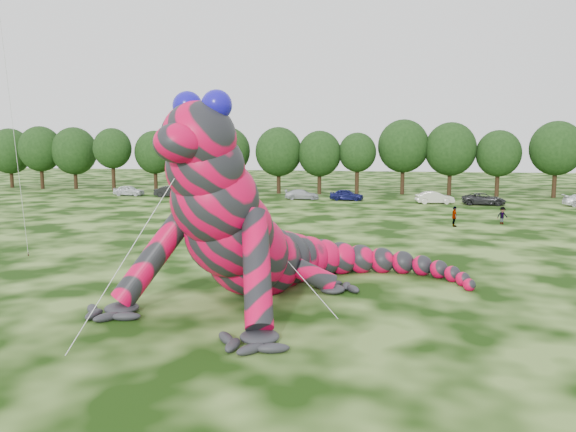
# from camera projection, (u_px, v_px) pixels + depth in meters

# --- Properties ---
(ground) EXTENTS (240.00, 240.00, 0.00)m
(ground) POSITION_uv_depth(u_px,v_px,m) (256.00, 320.00, 23.57)
(ground) COLOR #16330A
(ground) RESTS_ON ground
(inflatable_gecko) EXTENTS (21.73, 23.53, 9.58)m
(inflatable_gecko) POSITION_uv_depth(u_px,v_px,m) (263.00, 197.00, 27.39)
(inflatable_gecko) COLOR #D8043B
(inflatable_gecko) RESTS_ON ground
(tree_0) EXTENTS (6.91, 6.22, 9.51)m
(tree_0) POSITION_uv_depth(u_px,v_px,m) (10.00, 158.00, 90.21)
(tree_0) COLOR black
(tree_0) RESTS_ON ground
(tree_1) EXTENTS (6.74, 6.07, 9.81)m
(tree_1) POSITION_uv_depth(u_px,v_px,m) (41.00, 158.00, 87.96)
(tree_1) COLOR black
(tree_1) RESTS_ON ground
(tree_2) EXTENTS (7.04, 6.34, 9.64)m
(tree_2) POSITION_uv_depth(u_px,v_px,m) (75.00, 158.00, 87.74)
(tree_2) COLOR black
(tree_2) RESTS_ON ground
(tree_3) EXTENTS (5.81, 5.23, 9.44)m
(tree_3) POSITION_uv_depth(u_px,v_px,m) (113.00, 159.00, 84.83)
(tree_3) COLOR black
(tree_3) RESTS_ON ground
(tree_4) EXTENTS (6.22, 5.60, 9.06)m
(tree_4) POSITION_uv_depth(u_px,v_px,m) (155.00, 161.00, 85.41)
(tree_4) COLOR black
(tree_4) RESTS_ON ground
(tree_5) EXTENTS (7.16, 6.44, 9.80)m
(tree_5) POSITION_uv_depth(u_px,v_px,m) (195.00, 158.00, 83.96)
(tree_5) COLOR black
(tree_5) RESTS_ON ground
(tree_6) EXTENTS (6.52, 5.86, 9.49)m
(tree_6) POSITION_uv_depth(u_px,v_px,m) (228.00, 160.00, 81.30)
(tree_6) COLOR black
(tree_6) RESTS_ON ground
(tree_7) EXTENTS (6.68, 6.01, 9.48)m
(tree_7) POSITION_uv_depth(u_px,v_px,m) (279.00, 160.00, 80.12)
(tree_7) COLOR black
(tree_7) RESTS_ON ground
(tree_8) EXTENTS (6.14, 5.53, 8.94)m
(tree_8) POSITION_uv_depth(u_px,v_px,m) (320.00, 162.00, 79.32)
(tree_8) COLOR black
(tree_8) RESTS_ON ground
(tree_9) EXTENTS (5.27, 4.74, 8.68)m
(tree_9) POSITION_uv_depth(u_px,v_px,m) (357.00, 164.00, 78.77)
(tree_9) COLOR black
(tree_9) RESTS_ON ground
(tree_10) EXTENTS (7.09, 6.38, 10.50)m
(tree_10) POSITION_uv_depth(u_px,v_px,m) (403.00, 157.00, 78.76)
(tree_10) COLOR black
(tree_10) RESTS_ON ground
(tree_11) EXTENTS (7.01, 6.31, 10.07)m
(tree_11) POSITION_uv_depth(u_px,v_px,m) (450.00, 159.00, 77.30)
(tree_11) COLOR black
(tree_11) RESTS_ON ground
(tree_12) EXTENTS (5.99, 5.39, 8.97)m
(tree_12) POSITION_uv_depth(u_px,v_px,m) (498.00, 163.00, 75.85)
(tree_12) COLOR black
(tree_12) RESTS_ON ground
(tree_13) EXTENTS (6.83, 6.15, 10.13)m
(tree_13) POSITION_uv_depth(u_px,v_px,m) (556.00, 160.00, 73.94)
(tree_13) COLOR black
(tree_13) RESTS_ON ground
(car_0) EXTENTS (4.29, 1.85, 1.44)m
(car_0) POSITION_uv_depth(u_px,v_px,m) (129.00, 190.00, 77.27)
(car_0) COLOR white
(car_0) RESTS_ON ground
(car_1) EXTENTS (4.57, 2.33, 1.44)m
(car_1) POSITION_uv_depth(u_px,v_px,m) (171.00, 192.00, 75.69)
(car_1) COLOR black
(car_1) RESTS_ON ground
(car_2) EXTENTS (4.81, 2.84, 1.25)m
(car_2) POSITION_uv_depth(u_px,v_px,m) (237.00, 195.00, 71.96)
(car_2) COLOR maroon
(car_2) RESTS_ON ground
(car_3) EXTENTS (4.62, 2.41, 1.28)m
(car_3) POSITION_uv_depth(u_px,v_px,m) (302.00, 194.00, 72.40)
(car_3) COLOR #B2B7BD
(car_3) RESTS_ON ground
(car_4) EXTENTS (4.43, 2.27, 1.44)m
(car_4) POSITION_uv_depth(u_px,v_px,m) (347.00, 195.00, 71.01)
(car_4) COLOR #12144F
(car_4) RESTS_ON ground
(car_5) EXTENTS (4.69, 2.34, 1.48)m
(car_5) POSITION_uv_depth(u_px,v_px,m) (435.00, 198.00, 67.34)
(car_5) COLOR silver
(car_5) RESTS_ON ground
(car_6) EXTENTS (5.03, 2.39, 1.39)m
(car_6) POSITION_uv_depth(u_px,v_px,m) (484.00, 199.00, 66.10)
(car_6) COLOR #28282B
(car_6) RESTS_ON ground
(spectator_1) EXTENTS (1.14, 1.07, 1.87)m
(spectator_1) POSITION_uv_depth(u_px,v_px,m) (259.00, 214.00, 50.45)
(spectator_1) COLOR gray
(spectator_1) RESTS_ON ground
(spectator_2) EXTENTS (1.16, 0.89, 1.58)m
(spectator_2) POSITION_uv_depth(u_px,v_px,m) (502.00, 216.00, 50.80)
(spectator_2) COLOR gray
(spectator_2) RESTS_ON ground
(spectator_3) EXTENTS (0.57, 1.10, 1.80)m
(spectator_3) POSITION_uv_depth(u_px,v_px,m) (454.00, 217.00, 49.23)
(spectator_3) COLOR gray
(spectator_3) RESTS_ON ground
(spectator_4) EXTENTS (1.06, 0.96, 1.82)m
(spectator_4) POSITION_uv_depth(u_px,v_px,m) (175.00, 201.00, 62.21)
(spectator_4) COLOR gray
(spectator_4) RESTS_ON ground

